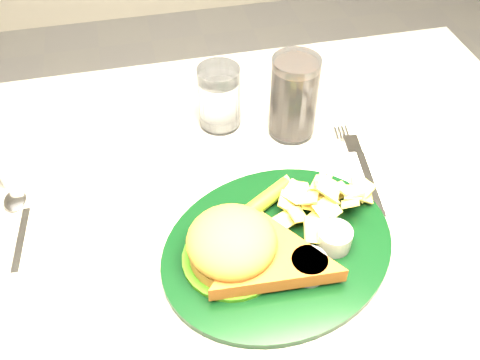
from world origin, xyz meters
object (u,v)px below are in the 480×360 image
object	(u,v)px
dinner_plate	(279,232)
fork_napkin	(367,179)
water_glass	(219,97)
cola_glass	(294,97)
table	(224,322)

from	to	relation	value
dinner_plate	fork_napkin	distance (m)	0.20
dinner_plate	water_glass	bearing A→B (deg)	73.07
water_glass	cola_glass	distance (m)	0.13
dinner_plate	water_glass	size ratio (longest dim) A/B	3.00
dinner_plate	cola_glass	distance (m)	0.27
table	water_glass	xyz separation A→B (m)	(0.04, 0.18, 0.43)
water_glass	fork_napkin	size ratio (longest dim) A/B	0.61
dinner_plate	water_glass	xyz separation A→B (m)	(-0.02, 0.30, 0.02)
fork_napkin	water_glass	bearing A→B (deg)	144.03
table	cola_glass	size ratio (longest dim) A/B	8.15
dinner_plate	water_glass	world-z (taller)	water_glass
cola_glass	water_glass	bearing A→B (deg)	157.34
water_glass	fork_napkin	distance (m)	0.29
dinner_plate	fork_napkin	xyz separation A→B (m)	(0.18, 0.10, -0.03)
table	cola_glass	xyz separation A→B (m)	(0.16, 0.13, 0.45)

